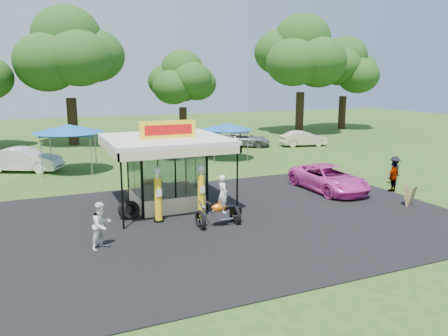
{
  "coord_description": "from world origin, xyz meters",
  "views": [
    {
      "loc": [
        -7.53,
        -14.71,
        6.01
      ],
      "look_at": [
        0.58,
        4.0,
        1.87
      ],
      "focal_mm": 35.0,
      "sensor_mm": 36.0,
      "label": 1
    }
  ],
  "objects_px": {
    "spectator_east_b": "(393,177)",
    "bg_car_a": "(24,160)",
    "gas_station_kiosk": "(166,170)",
    "tent_east": "(227,127)",
    "bg_car_e": "(303,139)",
    "gas_pump_right": "(201,193)",
    "pink_sedan": "(329,178)",
    "spectator_east_a": "(394,171)",
    "bg_car_c": "(191,146)",
    "spectator_west": "(102,225)",
    "motorcycle": "(221,206)",
    "gas_pump_left": "(158,196)",
    "bg_car_b": "(139,148)",
    "bg_car_d": "(245,140)",
    "kiosk_car": "(155,187)",
    "a_frame_sign": "(410,196)",
    "tent_west": "(68,129)"
  },
  "relations": [
    {
      "from": "spectator_west",
      "to": "spectator_east_b",
      "type": "relative_size",
      "value": 1.05
    },
    {
      "from": "spectator_east_b",
      "to": "spectator_west",
      "type": "bearing_deg",
      "value": -7.57
    },
    {
      "from": "motorcycle",
      "to": "spectator_east_a",
      "type": "relative_size",
      "value": 1.34
    },
    {
      "from": "gas_pump_right",
      "to": "pink_sedan",
      "type": "xyz_separation_m",
      "value": [
        8.06,
        1.66,
        -0.44
      ]
    },
    {
      "from": "gas_station_kiosk",
      "to": "bg_car_c",
      "type": "distance_m",
      "value": 13.93
    },
    {
      "from": "bg_car_d",
      "to": "spectator_east_a",
      "type": "bearing_deg",
      "value": -144.35
    },
    {
      "from": "motorcycle",
      "to": "bg_car_c",
      "type": "relative_size",
      "value": 0.45
    },
    {
      "from": "pink_sedan",
      "to": "bg_car_c",
      "type": "distance_m",
      "value": 13.76
    },
    {
      "from": "bg_car_a",
      "to": "bg_car_e",
      "type": "xyz_separation_m",
      "value": [
        23.41,
        2.26,
        -0.1
      ]
    },
    {
      "from": "motorcycle",
      "to": "bg_car_c",
      "type": "xyz_separation_m",
      "value": [
        4.34,
        16.38,
        -0.02
      ]
    },
    {
      "from": "gas_pump_right",
      "to": "motorcycle",
      "type": "relative_size",
      "value": 1.06
    },
    {
      "from": "spectator_east_a",
      "to": "bg_car_d",
      "type": "distance_m",
      "value": 16.89
    },
    {
      "from": "gas_station_kiosk",
      "to": "bg_car_d",
      "type": "xyz_separation_m",
      "value": [
        11.98,
        15.86,
        -1.15
      ]
    },
    {
      "from": "spectator_east_a",
      "to": "spectator_east_b",
      "type": "distance_m",
      "value": 1.73
    },
    {
      "from": "kiosk_car",
      "to": "bg_car_a",
      "type": "distance_m",
      "value": 11.44
    },
    {
      "from": "spectator_east_a",
      "to": "bg_car_b",
      "type": "distance_m",
      "value": 19.35
    },
    {
      "from": "pink_sedan",
      "to": "tent_east",
      "type": "distance_m",
      "value": 11.33
    },
    {
      "from": "motorcycle",
      "to": "bg_car_b",
      "type": "bearing_deg",
      "value": 85.38
    },
    {
      "from": "gas_pump_left",
      "to": "bg_car_e",
      "type": "bearing_deg",
      "value": 41.82
    },
    {
      "from": "a_frame_sign",
      "to": "bg_car_b",
      "type": "xyz_separation_m",
      "value": [
        -8.82,
        19.28,
        0.12
      ]
    },
    {
      "from": "kiosk_car",
      "to": "spectator_east_a",
      "type": "height_order",
      "value": "spectator_east_a"
    },
    {
      "from": "gas_pump_left",
      "to": "kiosk_car",
      "type": "distance_m",
      "value": 4.51
    },
    {
      "from": "gas_station_kiosk",
      "to": "kiosk_car",
      "type": "height_order",
      "value": "gas_station_kiosk"
    },
    {
      "from": "spectator_east_b",
      "to": "bg_car_c",
      "type": "relative_size",
      "value": 0.33
    },
    {
      "from": "pink_sedan",
      "to": "tent_east",
      "type": "relative_size",
      "value": 1.29
    },
    {
      "from": "spectator_east_a",
      "to": "bg_car_a",
      "type": "xyz_separation_m",
      "value": [
        -19.75,
        12.65,
        -0.05
      ]
    },
    {
      "from": "spectator_east_a",
      "to": "bg_car_c",
      "type": "relative_size",
      "value": 0.34
    },
    {
      "from": "pink_sedan",
      "to": "spectator_east_a",
      "type": "relative_size",
      "value": 3.01
    },
    {
      "from": "motorcycle",
      "to": "spectator_west",
      "type": "relative_size",
      "value": 1.3
    },
    {
      "from": "spectator_east_b",
      "to": "tent_west",
      "type": "bearing_deg",
      "value": -53.38
    },
    {
      "from": "gas_pump_right",
      "to": "bg_car_c",
      "type": "height_order",
      "value": "gas_pump_right"
    },
    {
      "from": "gas_pump_right",
      "to": "spectator_west",
      "type": "relative_size",
      "value": 1.38
    },
    {
      "from": "bg_car_a",
      "to": "tent_east",
      "type": "height_order",
      "value": "tent_east"
    },
    {
      "from": "spectator_east_a",
      "to": "spectator_east_b",
      "type": "height_order",
      "value": "spectator_east_a"
    },
    {
      "from": "spectator_east_b",
      "to": "bg_car_a",
      "type": "relative_size",
      "value": 0.34
    },
    {
      "from": "gas_station_kiosk",
      "to": "pink_sedan",
      "type": "xyz_separation_m",
      "value": [
        8.98,
        -0.64,
        -1.07
      ]
    },
    {
      "from": "motorcycle",
      "to": "spectator_west",
      "type": "height_order",
      "value": "motorcycle"
    },
    {
      "from": "gas_station_kiosk",
      "to": "spectator_east_b",
      "type": "distance_m",
      "value": 12.32
    },
    {
      "from": "motorcycle",
      "to": "bg_car_a",
      "type": "height_order",
      "value": "motorcycle"
    },
    {
      "from": "bg_car_a",
      "to": "bg_car_e",
      "type": "distance_m",
      "value": 23.52
    },
    {
      "from": "gas_station_kiosk",
      "to": "bg_car_e",
      "type": "distance_m",
      "value": 22.0
    },
    {
      "from": "bg_car_e",
      "to": "gas_station_kiosk",
      "type": "bearing_deg",
      "value": 139.91
    },
    {
      "from": "pink_sedan",
      "to": "gas_station_kiosk",
      "type": "bearing_deg",
      "value": 175.6
    },
    {
      "from": "bg_car_a",
      "to": "bg_car_e",
      "type": "bearing_deg",
      "value": -58.4
    },
    {
      "from": "motorcycle",
      "to": "bg_car_b",
      "type": "height_order",
      "value": "motorcycle"
    },
    {
      "from": "tent_east",
      "to": "bg_car_e",
      "type": "bearing_deg",
      "value": 20.56
    },
    {
      "from": "motorcycle",
      "to": "bg_car_b",
      "type": "xyz_separation_m",
      "value": [
        0.66,
        18.34,
        -0.24
      ]
    },
    {
      "from": "spectator_east_a",
      "to": "bg_car_e",
      "type": "xyz_separation_m",
      "value": [
        3.65,
        14.92,
        -0.15
      ]
    },
    {
      "from": "gas_pump_left",
      "to": "bg_car_e",
      "type": "distance_m",
      "value": 24.11
    },
    {
      "from": "pink_sedan",
      "to": "spectator_west",
      "type": "xyz_separation_m",
      "value": [
        -12.61,
        -3.6,
        0.16
      ]
    }
  ]
}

